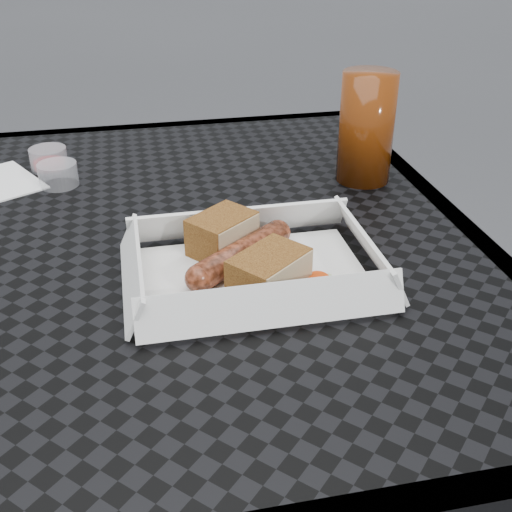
{
  "coord_description": "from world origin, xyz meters",
  "views": [
    {
      "loc": [
        0.02,
        -0.64,
        1.08
      ],
      "look_at": [
        0.13,
        -0.12,
        0.78
      ],
      "focal_mm": 45.0,
      "sensor_mm": 36.0,
      "label": 1
    }
  ],
  "objects": [
    {
      "name": "condiment_cup_sauce",
      "position": [
        -0.09,
        0.23,
        0.76
      ],
      "size": [
        0.05,
        0.05,
        0.03
      ],
      "primitive_type": "cylinder",
      "color": "maroon",
      "rests_on": "patio_table"
    },
    {
      "name": "bratwurst",
      "position": [
        0.12,
        -0.09,
        0.76
      ],
      "size": [
        0.12,
        0.1,
        0.03
      ],
      "rotation": [
        0.0,
        0.0,
        0.67
      ],
      "color": "brown",
      "rests_on": "food_tray"
    },
    {
      "name": "food_tray",
      "position": [
        0.13,
        -0.11,
        0.75
      ],
      "size": [
        0.22,
        0.15,
        0.0
      ],
      "primitive_type": "cube",
      "color": "white",
      "rests_on": "patio_table"
    },
    {
      "name": "veg_garnish",
      "position": [
        0.18,
        -0.14,
        0.75
      ],
      "size": [
        0.03,
        0.03,
        0.0
      ],
      "color": "#DC3E09",
      "rests_on": "food_tray"
    },
    {
      "name": "bread_far",
      "position": [
        0.13,
        -0.13,
        0.77
      ],
      "size": [
        0.09,
        0.08,
        0.04
      ],
      "primitive_type": "cube",
      "rotation": [
        0.0,
        0.0,
        0.67
      ],
      "color": "brown",
      "rests_on": "food_tray"
    },
    {
      "name": "condiment_cup_empty",
      "position": [
        -0.08,
        0.17,
        0.76
      ],
      "size": [
        0.05,
        0.05,
        0.03
      ],
      "primitive_type": "cylinder",
      "color": "silver",
      "rests_on": "patio_table"
    },
    {
      "name": "bread_near",
      "position": [
        0.1,
        -0.05,
        0.77
      ],
      "size": [
        0.08,
        0.08,
        0.04
      ],
      "primitive_type": "cube",
      "rotation": [
        0.0,
        0.0,
        0.67
      ],
      "color": "brown",
      "rests_on": "food_tray"
    },
    {
      "name": "patio_table",
      "position": [
        0.0,
        0.0,
        0.67
      ],
      "size": [
        0.8,
        0.8,
        0.74
      ],
      "color": "black",
      "rests_on": "ground"
    },
    {
      "name": "drink_glass",
      "position": [
        0.32,
        0.11,
        0.82
      ],
      "size": [
        0.07,
        0.07,
        0.14
      ],
      "primitive_type": "cylinder",
      "color": "#582207",
      "rests_on": "patio_table"
    }
  ]
}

